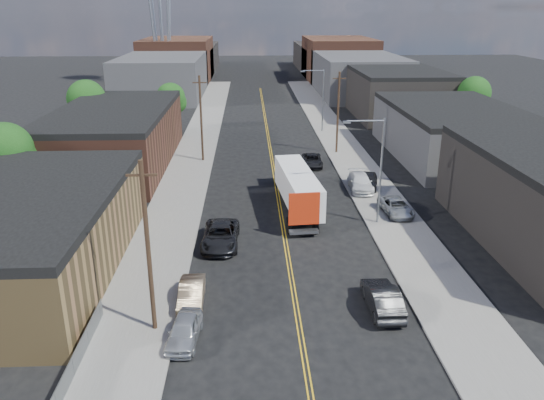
{
  "coord_description": "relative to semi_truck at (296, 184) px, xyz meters",
  "views": [
    {
      "loc": [
        -2.72,
        -15.96,
        17.23
      ],
      "look_at": [
        -0.93,
        24.35,
        2.5
      ],
      "focal_mm": 35.0,
      "sensor_mm": 36.0,
      "label": 1
    }
  ],
  "objects": [
    {
      "name": "centerline",
      "position": [
        -1.5,
        15.53,
        -2.13
      ],
      "size": [
        0.32,
        120.0,
        0.01
      ],
      "primitive_type": "cube",
      "color": "gold",
      "rests_on": "ground"
    },
    {
      "name": "skyline_left_a",
      "position": [
        -21.5,
        65.53,
        1.86
      ],
      "size": [
        16.0,
        30.0,
        8.0
      ],
      "primitive_type": "cube",
      "color": "#3A3A3C",
      "rests_on": "ground"
    },
    {
      "name": "car_left_b",
      "position": [
        -7.9,
        -16.69,
        -1.45
      ],
      "size": [
        1.52,
        4.23,
        1.39
      ],
      "primitive_type": "imported",
      "rotation": [
        0.0,
        0.0,
        0.01
      ],
      "color": "#7F6B53",
      "rests_on": "ground"
    },
    {
      "name": "sidewalk_left",
      "position": [
        -11.0,
        15.53,
        -2.06
      ],
      "size": [
        5.0,
        140.0,
        0.15
      ],
      "primitive_type": "cube",
      "color": "slate",
      "rests_on": "ground"
    },
    {
      "name": "car_left_c",
      "position": [
        -6.5,
        -8.23,
        -1.33
      ],
      "size": [
        2.85,
        5.9,
        1.62
      ],
      "primitive_type": "imported",
      "rotation": [
        0.0,
        0.0,
        -0.03
      ],
      "color": "black",
      "rests_on": "ground"
    },
    {
      "name": "utility_pole_right",
      "position": [
        6.7,
        18.53,
        3.0
      ],
      "size": [
        1.6,
        0.26,
        10.0
      ],
      "color": "black",
      "rests_on": "ground"
    },
    {
      "name": "skyline_left_b",
      "position": [
        -21.5,
        90.53,
        2.86
      ],
      "size": [
        16.0,
        26.0,
        10.0
      ],
      "primitive_type": "cube",
      "color": "#4D2A1F",
      "rests_on": "ground"
    },
    {
      "name": "car_right_lot_c",
      "position": [
        7.67,
        4.53,
        -1.25
      ],
      "size": [
        2.79,
        4.66,
        1.48
      ],
      "primitive_type": "imported",
      "rotation": [
        0.0,
        0.0,
        -0.25
      ],
      "color": "black",
      "rests_on": "sidewalk_right"
    },
    {
      "name": "ground",
      "position": [
        -1.5,
        30.53,
        -2.14
      ],
      "size": [
        260.0,
        260.0,
        0.0
      ],
      "primitive_type": "plane",
      "color": "black",
      "rests_on": "ground"
    },
    {
      "name": "car_right_lot_b",
      "position": [
        6.75,
        4.0,
        -1.23
      ],
      "size": [
        2.33,
        5.29,
        1.51
      ],
      "primitive_type": "imported",
      "rotation": [
        0.0,
        0.0,
        -0.04
      ],
      "color": "silver",
      "rests_on": "sidewalk_right"
    },
    {
      "name": "car_right_lot_a",
      "position": [
        8.55,
        -2.65,
        -1.33
      ],
      "size": [
        2.58,
        4.9,
        1.31
      ],
      "primitive_type": "imported",
      "rotation": [
        0.0,
        0.0,
        0.09
      ],
      "color": "#ADB1B2",
      "rests_on": "sidewalk_right"
    },
    {
      "name": "car_right_oncoming",
      "position": [
        3.62,
        -17.93,
        -1.34
      ],
      "size": [
        1.76,
        4.89,
        1.6
      ],
      "primitive_type": "imported",
      "rotation": [
        0.0,
        0.0,
        3.15
      ],
      "color": "black",
      "rests_on": "ground"
    },
    {
      "name": "semi_truck",
      "position": [
        0.0,
        0.0,
        0.0
      ],
      "size": [
        3.48,
        14.56,
        3.76
      ],
      "rotation": [
        0.0,
        0.0,
        0.09
      ],
      "color": "silver",
      "rests_on": "ground"
    },
    {
      "name": "warehouse_brown",
      "position": [
        -19.5,
        14.53,
        1.16
      ],
      "size": [
        12.0,
        26.0,
        6.6
      ],
      "color": "#4D2A1F",
      "rests_on": "ground"
    },
    {
      "name": "skyline_right_a",
      "position": [
        18.5,
        65.53,
        1.86
      ],
      "size": [
        16.0,
        30.0,
        8.0
      ],
      "primitive_type": "cube",
      "color": "#3A3A3C",
      "rests_on": "ground"
    },
    {
      "name": "car_left_a",
      "position": [
        -7.9,
        -20.61,
        -1.46
      ],
      "size": [
        1.99,
        4.13,
        1.36
      ],
      "primitive_type": "imported",
      "rotation": [
        0.0,
        0.0,
        -0.1
      ],
      "color": "silver",
      "rests_on": "ground"
    },
    {
      "name": "utility_pole_left_far",
      "position": [
        -9.7,
        15.53,
        3.0
      ],
      "size": [
        1.6,
        0.26,
        10.0
      ],
      "color": "black",
      "rests_on": "ground"
    },
    {
      "name": "streetlight_near",
      "position": [
        6.1,
        -4.47,
        3.19
      ],
      "size": [
        3.39,
        0.25,
        9.0
      ],
      "color": "gray",
      "rests_on": "ground"
    },
    {
      "name": "skyline_right_c",
      "position": [
        18.5,
        110.53,
        1.36
      ],
      "size": [
        16.0,
        40.0,
        7.0
      ],
      "primitive_type": "cube",
      "color": "black",
      "rests_on": "ground"
    },
    {
      "name": "skyline_right_b",
      "position": [
        18.5,
        90.53,
        2.86
      ],
      "size": [
        16.0,
        26.0,
        10.0
      ],
      "primitive_type": "cube",
      "color": "#4D2A1F",
      "rests_on": "ground"
    },
    {
      "name": "utility_pole_left_near",
      "position": [
        -9.7,
        -19.47,
        3.0
      ],
      "size": [
        1.6,
        0.26,
        10.0
      ],
      "color": "black",
      "rests_on": "ground"
    },
    {
      "name": "tree_left_near",
      "position": [
        -25.44,
        0.53,
        3.04
      ],
      "size": [
        4.85,
        4.76,
        7.91
      ],
      "color": "black",
      "rests_on": "ground"
    },
    {
      "name": "tree_left_mid",
      "position": [
        -25.44,
        25.53,
        3.34
      ],
      "size": [
        5.1,
        5.04,
        8.37
      ],
      "color": "black",
      "rests_on": "ground"
    },
    {
      "name": "warehouse_tan",
      "position": [
        -19.5,
        -11.47,
        0.66
      ],
      "size": [
        12.0,
        22.0,
        5.6
      ],
      "color": "brown",
      "rests_on": "ground"
    },
    {
      "name": "sidewalk_right",
      "position": [
        8.0,
        15.53,
        -2.06
      ],
      "size": [
        5.0,
        140.0,
        0.15
      ],
      "primitive_type": "cube",
      "color": "slate",
      "rests_on": "ground"
    },
    {
      "name": "industrial_right_c",
      "position": [
        20.5,
        42.53,
        1.66
      ],
      "size": [
        14.0,
        22.0,
        7.6
      ],
      "color": "black",
      "rests_on": "ground"
    },
    {
      "name": "car_ahead_truck",
      "position": [
        2.99,
        12.96,
        -1.47
      ],
      "size": [
        2.48,
        4.93,
        1.34
      ],
      "primitive_type": "imported",
      "rotation": [
        0.0,
        0.0,
        -0.05
      ],
      "color": "black",
      "rests_on": "ground"
    },
    {
      "name": "skyline_left_c",
      "position": [
        -21.5,
        110.53,
        1.36
      ],
      "size": [
        16.0,
        40.0,
        7.0
      ],
      "primitive_type": "cube",
      "color": "black",
      "rests_on": "ground"
    },
    {
      "name": "industrial_right_b",
      "position": [
        20.5,
        16.53,
        0.91
      ],
      "size": [
        14.0,
        24.0,
        6.1
      ],
      "color": "#3A3A3C",
      "rests_on": "ground"
    },
    {
      "name": "streetlight_far",
      "position": [
        6.1,
        30.53,
        3.19
      ],
      "size": [
        3.39,
        0.25,
        9.0
      ],
      "color": "gray",
      "rests_on": "ground"
    },
    {
      "name": "tree_left_far",
      "position": [
        -15.44,
        32.53,
        2.43
      ],
      "size": [
        4.35,
        4.2,
        6.97
      ],
      "color": "black",
      "rests_on": "ground"
    },
    {
      "name": "tree_right_far",
      "position": [
        28.56,
        30.53,
        3.04
      ],
      "size": [
        4.85,
        4.76,
        7.91
      ],
      "color": "black",
      "rests_on": "ground"
    }
  ]
}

